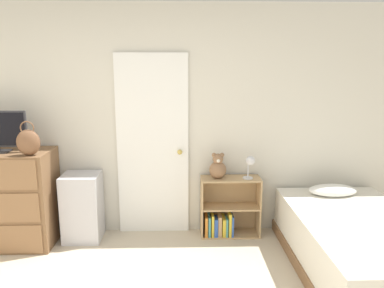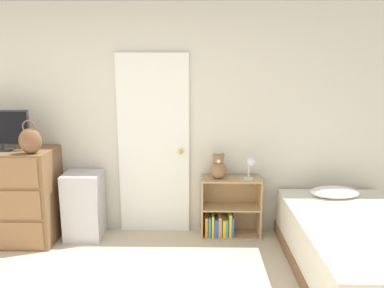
{
  "view_description": "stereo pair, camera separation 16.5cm",
  "coord_description": "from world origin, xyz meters",
  "views": [
    {
      "loc": [
        0.38,
        -1.93,
        1.9
      ],
      "look_at": [
        0.49,
        1.94,
        1.08
      ],
      "focal_mm": 35.0,
      "sensor_mm": 36.0,
      "label": 1
    },
    {
      "loc": [
        0.54,
        -1.93,
        1.9
      ],
      "look_at": [
        0.49,
        1.94,
        1.08
      ],
      "focal_mm": 35.0,
      "sensor_mm": 36.0,
      "label": 2
    }
  ],
  "objects": [
    {
      "name": "handbag",
      "position": [
        -1.13,
        1.71,
        1.16
      ],
      "size": [
        0.23,
        0.13,
        0.34
      ],
      "color": "brown",
      "rests_on": "dresser"
    },
    {
      "name": "bed",
      "position": [
        2.02,
        1.21,
        0.26
      ],
      "size": [
        1.15,
        1.94,
        0.63
      ],
      "color": "brown",
      "rests_on": "ground_plane"
    },
    {
      "name": "teddy_bear",
      "position": [
        0.77,
        2.03,
        0.8
      ],
      "size": [
        0.19,
        0.19,
        0.29
      ],
      "color": "#8C6647",
      "rests_on": "bookshelf"
    },
    {
      "name": "door_closed",
      "position": [
        0.06,
        2.16,
        1.01
      ],
      "size": [
        0.79,
        0.09,
        2.03
      ],
      "color": "white",
      "rests_on": "ground_plane"
    },
    {
      "name": "storage_bin",
      "position": [
        -0.71,
        1.98,
        0.37
      ],
      "size": [
        0.4,
        0.38,
        0.74
      ],
      "color": "silver",
      "rests_on": "ground_plane"
    },
    {
      "name": "bookshelf",
      "position": [
        0.87,
        2.04,
        0.26
      ],
      "size": [
        0.66,
        0.27,
        0.67
      ],
      "color": "tan",
      "rests_on": "ground_plane"
    },
    {
      "name": "desk_lamp",
      "position": [
        1.12,
        1.99,
        0.85
      ],
      "size": [
        0.13,
        0.12,
        0.26
      ],
      "color": "silver",
      "rests_on": "bookshelf"
    },
    {
      "name": "wall_back",
      "position": [
        0.0,
        2.22,
        1.27
      ],
      "size": [
        10.0,
        0.06,
        2.55
      ],
      "color": "beige",
      "rests_on": "ground_plane"
    },
    {
      "name": "tv",
      "position": [
        -1.5,
        1.86,
        1.25
      ],
      "size": [
        0.62,
        0.16,
        0.43
      ],
      "color": "#2D2D33",
      "rests_on": "dresser"
    },
    {
      "name": "dresser",
      "position": [
        -1.52,
        1.89,
        0.51
      ],
      "size": [
        1.05,
        0.56,
        1.02
      ],
      "color": "brown",
      "rests_on": "ground_plane"
    }
  ]
}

